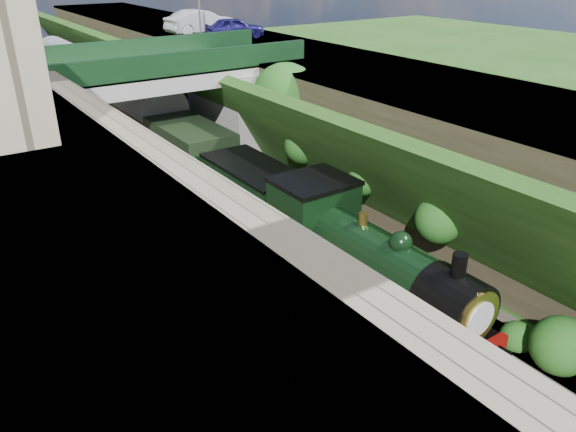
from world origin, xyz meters
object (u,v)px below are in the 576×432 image
Objects in this scene: car_silver at (201,22)px; tender at (254,199)px; locomotive at (364,262)px; tree at (285,99)px; road_bridge at (161,104)px; car_blue at (235,28)px.

car_silver is 21.16m from tender.
tree is at bearing 68.25° from locomotive.
road_bridge is 12.63m from car_silver.
car_blue is at bearing 62.71° from tender.
car_blue is (3.45, 11.36, 2.30)m from tree.
tree is at bearing -44.81° from road_bridge.
tree is 7.16m from tender.
tender is at bearing 154.93° from car_silver.
car_blue is 3.45m from car_silver.
car_silver is (2.48, 14.68, 2.46)m from tree.
locomotive is at bearing 160.34° from car_silver.
car_blue reaches higher than tender.
car_silver reaches higher than car_blue.
car_blue reaches higher than locomotive.
car_blue is at bearing 70.61° from locomotive.
tender is at bearing 90.00° from locomotive.
tree is at bearing 43.38° from tender.
locomotive is at bearing 170.83° from car_blue.
tree is at bearing 173.35° from car_blue.
locomotive is (-7.19, -26.49, -5.21)m from car_silver.
car_blue is 0.79× the size of car_silver.
car_blue is at bearing 37.37° from road_bridge.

